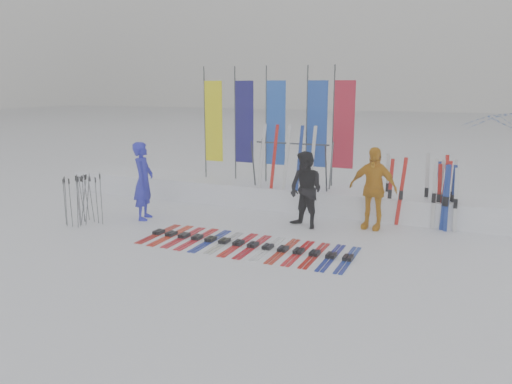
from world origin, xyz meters
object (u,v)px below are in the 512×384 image
at_px(person_blue, 143,181).
at_px(ski_rack, 292,159).
at_px(ski_row, 246,244).
at_px(person_black, 306,190).
at_px(person_yellow, 373,188).

height_order(person_blue, ski_rack, person_blue).
distance_m(ski_row, ski_rack, 3.59).
distance_m(person_black, ski_rack, 1.79).
relative_size(person_blue, person_yellow, 1.01).
height_order(person_blue, ski_row, person_blue).
relative_size(person_blue, person_black, 1.08).
distance_m(person_blue, person_yellow, 5.52).
bearing_deg(person_blue, person_black, -94.80).
height_order(person_yellow, ski_row, person_yellow).
xyz_separation_m(ski_row, ski_rack, (-0.19, 3.32, 1.35)).
distance_m(person_blue, ski_row, 3.49).
height_order(person_black, person_yellow, person_yellow).
relative_size(person_black, ski_rack, 0.88).
bearing_deg(person_black, person_yellow, 43.44).
distance_m(person_black, person_yellow, 1.53).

